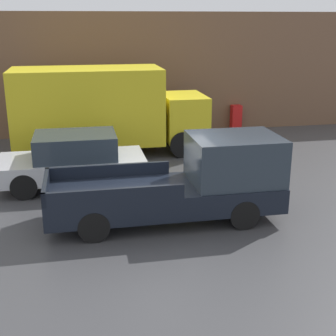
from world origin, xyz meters
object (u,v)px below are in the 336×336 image
(pickup_truck, at_px, (190,182))
(delivery_truck, at_px, (103,108))
(car, at_px, (73,160))
(newspaper_box, at_px, (236,118))

(pickup_truck, distance_m, delivery_truck, 6.83)
(car, xyz_separation_m, delivery_truck, (1.13, 3.50, 0.89))
(pickup_truck, xyz_separation_m, delivery_truck, (-1.73, 6.56, 0.75))
(delivery_truck, relative_size, newspaper_box, 6.19)
(pickup_truck, height_order, newspaper_box, pickup_truck)
(car, bearing_deg, delivery_truck, 72.10)
(pickup_truck, relative_size, car, 1.33)
(pickup_truck, bearing_deg, newspaper_box, 64.53)
(pickup_truck, height_order, delivery_truck, delivery_truck)
(car, height_order, newspaper_box, car)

